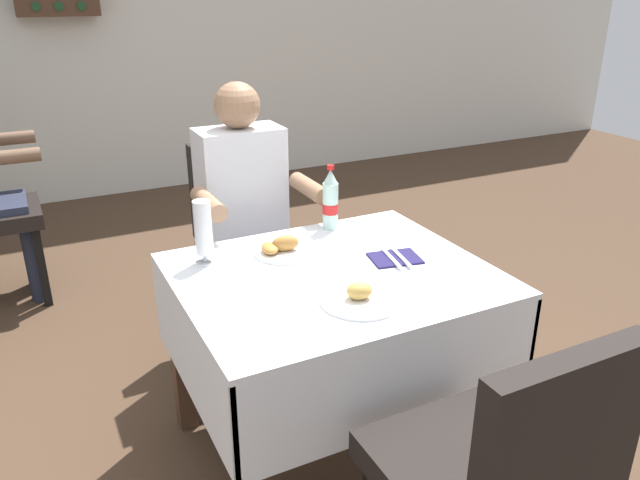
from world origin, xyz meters
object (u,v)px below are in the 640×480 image
chair_far_diner_seat (249,237)px  chair_near_camera_side (495,473)px  beer_glass_left (203,231)px  cola_bottle_primary (330,201)px  napkin_cutlery_set (395,258)px  plate_far_diner (284,248)px  main_dining_table (333,318)px  seated_diner_far (247,214)px  plate_near_camera (360,296)px

chair_far_diner_seat → chair_near_camera_side: 1.64m
beer_glass_left → cola_bottle_primary: (0.54, 0.10, -0.01)m
cola_bottle_primary → napkin_cutlery_set: (0.06, -0.37, -0.11)m
plate_far_diner → cola_bottle_primary: size_ratio=0.93×
main_dining_table → seated_diner_far: seated_diner_far is taller
main_dining_table → napkin_cutlery_set: (0.24, -0.00, 0.18)m
main_dining_table → seated_diner_far: (-0.04, 0.71, 0.16)m
main_dining_table → plate_far_diner: (-0.08, 0.22, 0.19)m
plate_far_diner → napkin_cutlery_set: bearing=-34.5°
main_dining_table → napkin_cutlery_set: 0.30m
plate_far_diner → beer_glass_left: 0.30m
main_dining_table → cola_bottle_primary: bearing=64.0°
cola_bottle_primary → plate_far_diner: bearing=-151.6°
seated_diner_far → cola_bottle_primary: (0.22, -0.35, 0.13)m
plate_far_diner → main_dining_table: bearing=-69.1°
chair_far_diner_seat → cola_bottle_primary: size_ratio=3.78×
main_dining_table → seated_diner_far: size_ratio=0.82×
cola_bottle_primary → napkin_cutlery_set: bearing=-80.0°
chair_near_camera_side → seated_diner_far: (-0.04, 1.53, 0.16)m
plate_near_camera → beer_glass_left: size_ratio=1.13×
cola_bottle_primary → chair_near_camera_side: bearing=-98.5°
chair_far_diner_seat → seated_diner_far: 0.20m
main_dining_table → plate_near_camera: plate_near_camera is taller
chair_far_diner_seat → cola_bottle_primary: cola_bottle_primary is taller
main_dining_table → cola_bottle_primary: size_ratio=4.00×
chair_far_diner_seat → beer_glass_left: 0.72m
chair_near_camera_side → plate_far_diner: size_ratio=4.06×
plate_far_diner → seated_diner_far: bearing=85.1°
main_dining_table → plate_far_diner: plate_far_diner is taller
chair_near_camera_side → main_dining_table: bearing=90.0°
plate_far_diner → cola_bottle_primary: cola_bottle_primary is taller
plate_far_diner → beer_glass_left: size_ratio=1.06×
chair_near_camera_side → plate_far_diner: bearing=94.6°
chair_near_camera_side → beer_glass_left: (-0.36, 1.09, 0.29)m
seated_diner_far → cola_bottle_primary: seated_diner_far is taller
seated_diner_far → cola_bottle_primary: bearing=-57.7°
chair_near_camera_side → cola_bottle_primary: 1.23m
chair_far_diner_seat → plate_far_diner: (-0.08, -0.60, 0.19)m
chair_near_camera_side → cola_bottle_primary: bearing=81.5°
chair_near_camera_side → napkin_cutlery_set: 0.87m
chair_far_diner_seat → beer_glass_left: size_ratio=4.30×
plate_far_diner → cola_bottle_primary: (0.26, 0.14, 0.09)m
plate_far_diner → beer_glass_left: bearing=170.5°
chair_far_diner_seat → plate_near_camera: 1.06m
beer_glass_left → napkin_cutlery_set: 0.67m
napkin_cutlery_set → beer_glass_left: bearing=155.8°
plate_near_camera → cola_bottle_primary: size_ratio=0.99×
seated_diner_far → cola_bottle_primary: size_ratio=4.91×
chair_far_diner_seat → napkin_cutlery_set: chair_far_diner_seat is taller
beer_glass_left → plate_far_diner: bearing=-9.5°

